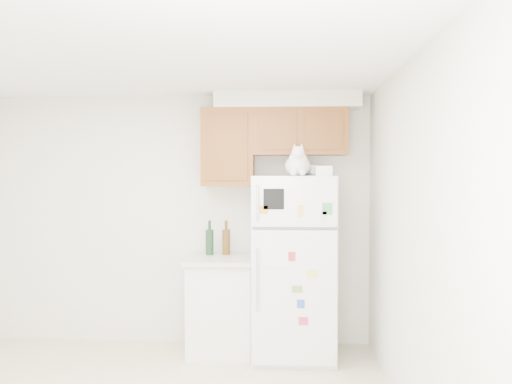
# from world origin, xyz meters

# --- Properties ---
(room_shell) EXTENTS (3.84, 4.04, 2.52)m
(room_shell) POSITION_xyz_m (0.12, 0.24, 1.67)
(room_shell) COLOR silver
(room_shell) RESTS_ON ground_plane
(refrigerator) EXTENTS (0.76, 0.78, 1.70)m
(refrigerator) POSITION_xyz_m (1.14, 1.61, 0.85)
(refrigerator) COLOR white
(refrigerator) RESTS_ON ground_plane
(base_counter) EXTENTS (0.64, 0.64, 0.92)m
(base_counter) POSITION_xyz_m (0.45, 1.68, 0.46)
(base_counter) COLOR white
(base_counter) RESTS_ON ground_plane
(cat) EXTENTS (0.28, 0.41, 0.29)m
(cat) POSITION_xyz_m (1.17, 1.48, 1.81)
(cat) COLOR white
(cat) RESTS_ON refrigerator
(storage_box_back) EXTENTS (0.19, 0.14, 0.10)m
(storage_box_back) POSITION_xyz_m (1.25, 1.71, 1.75)
(storage_box_back) COLOR white
(storage_box_back) RESTS_ON refrigerator
(storage_box_front) EXTENTS (0.16, 0.12, 0.09)m
(storage_box_front) POSITION_xyz_m (1.41, 1.49, 1.74)
(storage_box_front) COLOR white
(storage_box_front) RESTS_ON refrigerator
(bottle_green) EXTENTS (0.08, 0.08, 0.34)m
(bottle_green) POSITION_xyz_m (0.31, 1.83, 1.09)
(bottle_green) COLOR #19381E
(bottle_green) RESTS_ON base_counter
(bottle_amber) EXTENTS (0.08, 0.08, 0.34)m
(bottle_amber) POSITION_xyz_m (0.47, 1.85, 1.09)
(bottle_amber) COLOR #593814
(bottle_amber) RESTS_ON base_counter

